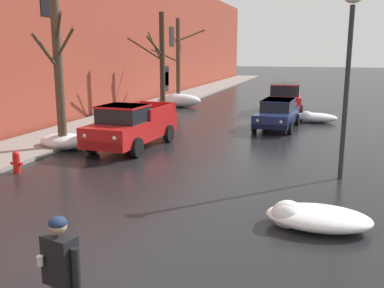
% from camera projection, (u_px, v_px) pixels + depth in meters
% --- Properties ---
extents(ground_plane, '(200.00, 200.00, 0.00)m').
position_uv_depth(ground_plane, '(44.00, 260.00, 8.01)').
color(ground_plane, black).
extents(left_sidewalk_slab, '(3.02, 80.00, 0.14)m').
position_uv_depth(left_sidewalk_slab, '(135.00, 112.00, 26.63)').
color(left_sidewalk_slab, gray).
rests_on(left_sidewalk_slab, ground).
extents(brick_townhouse_facade, '(0.63, 80.00, 9.61)m').
position_uv_depth(brick_townhouse_facade, '(102.00, 33.00, 26.21)').
color(brick_townhouse_facade, brown).
rests_on(brick_townhouse_facade, ground).
extents(snow_bank_near_corner_left, '(1.98, 1.43, 0.59)m').
position_uv_depth(snow_bank_near_corner_left, '(64.00, 141.00, 17.00)').
color(snow_bank_near_corner_left, white).
rests_on(snow_bank_near_corner_left, ground).
extents(snow_bank_along_left_kerb, '(2.25, 1.33, 0.59)m').
position_uv_depth(snow_bank_along_left_kerb, '(311.00, 217.00, 9.41)').
color(snow_bank_along_left_kerb, white).
rests_on(snow_bank_along_left_kerb, ground).
extents(snow_bank_mid_block_left, '(3.07, 1.13, 0.90)m').
position_uv_depth(snow_bank_mid_block_left, '(179.00, 100.00, 29.51)').
color(snow_bank_mid_block_left, white).
rests_on(snow_bank_mid_block_left, ground).
extents(snow_bank_near_corner_right, '(2.37, 1.02, 0.60)m').
position_uv_depth(snow_bank_near_corner_right, '(314.00, 117.00, 23.25)').
color(snow_bank_near_corner_right, white).
rests_on(snow_bank_near_corner_right, ground).
extents(bare_tree_second_along_sidewalk, '(1.67, 1.65, 6.50)m').
position_uv_depth(bare_tree_second_along_sidewalk, '(58.00, 62.00, 16.10)').
color(bare_tree_second_along_sidewalk, '#4C3D2D').
rests_on(bare_tree_second_along_sidewalk, ground).
extents(bare_tree_mid_block, '(1.80, 2.22, 6.01)m').
position_uv_depth(bare_tree_mid_block, '(161.00, 62.00, 26.28)').
color(bare_tree_mid_block, '#382B1E').
rests_on(bare_tree_mid_block, ground).
extents(bare_tree_far_down_block, '(2.94, 3.24, 5.84)m').
position_uv_depth(bare_tree_far_down_block, '(178.00, 61.00, 29.19)').
color(bare_tree_far_down_block, '#4C3D2D').
rests_on(bare_tree_far_down_block, ground).
extents(pickup_truck_red_approaching_near_lane, '(2.28, 4.97, 1.76)m').
position_uv_depth(pickup_truck_red_approaching_near_lane, '(131.00, 126.00, 17.02)').
color(pickup_truck_red_approaching_near_lane, red).
rests_on(pickup_truck_red_approaching_near_lane, ground).
extents(sedan_darkblue_parked_kerbside_close, '(2.02, 4.44, 1.42)m').
position_uv_depth(sedan_darkblue_parked_kerbside_close, '(277.00, 113.00, 21.37)').
color(sedan_darkblue_parked_kerbside_close, navy).
rests_on(sedan_darkblue_parked_kerbside_close, ground).
extents(suv_red_parked_kerbside_mid, '(2.43, 4.72, 1.82)m').
position_uv_depth(suv_red_parked_kerbside_mid, '(284.00, 97.00, 26.75)').
color(suv_red_parked_kerbside_mid, red).
rests_on(suv_red_parked_kerbside_mid, ground).
extents(pedestrian_with_coffee, '(0.64, 0.37, 1.76)m').
position_uv_depth(pedestrian_with_coffee, '(61.00, 270.00, 5.53)').
color(pedestrian_with_coffee, brown).
rests_on(pedestrian_with_coffee, ground).
extents(fire_hydrant, '(0.42, 0.22, 0.71)m').
position_uv_depth(fire_hydrant, '(16.00, 162.00, 13.60)').
color(fire_hydrant, red).
rests_on(fire_hydrant, ground).
extents(street_lamp_post, '(0.44, 0.24, 5.25)m').
position_uv_depth(street_lamp_post, '(347.00, 79.00, 12.47)').
color(street_lamp_post, '#28282D').
rests_on(street_lamp_post, ground).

